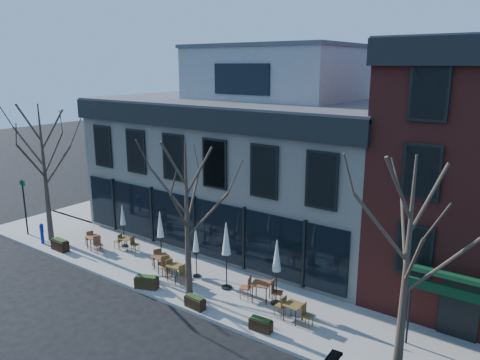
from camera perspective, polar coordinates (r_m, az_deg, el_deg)
The scene contains 24 objects.
ground at distance 25.60m, azimuth -5.30°, elevation -9.51°, with size 120.00×120.00×0.00m, color black.
sidewalk_front at distance 22.18m, azimuth -2.58°, elevation -13.12°, with size 33.50×4.70×0.15m, color gray.
sidewalk_side at distance 37.14m, azimuth -12.28°, elevation -2.17°, with size 4.50×12.00×0.15m, color gray.
corner_building at distance 27.98m, azimuth 1.46°, elevation 2.72°, with size 18.39×10.39×11.10m.
tree_corner at distance 28.69m, azimuth -22.72°, elevation 0.94°, with size 3.93×3.98×7.92m.
tree_mid at distance 19.64m, azimuth -6.45°, elevation -5.05°, with size 3.50×3.55×7.04m.
tree_right at distance 15.38m, azimuth 19.62°, elevation -10.42°, with size 3.72×3.77×7.48m.
sign_pole at distance 30.76m, azimuth -24.79°, elevation -2.63°, with size 0.50×0.10×3.40m.
call_box at distance 29.21m, azimuth -23.01°, elevation -5.92°, with size 0.24×0.24×1.22m.
cafe_set_0 at distance 27.41m, azimuth -17.42°, elevation -7.11°, with size 1.78×0.86×0.91m.
cafe_set_1 at distance 26.82m, azimuth -13.69°, elevation -7.41°, with size 1.63×0.74×0.84m.
cafe_set_2 at distance 23.86m, azimuth -9.55°, elevation -9.76°, with size 1.88×1.13×0.97m.
cafe_set_3 at distance 22.72m, azimuth -7.82°, elevation -10.97°, with size 1.84×0.80×0.95m.
cafe_set_4 at distance 20.81m, azimuth 2.59°, elevation -13.19°, with size 1.98×1.06×1.02m.
cafe_set_5 at distance 19.46m, azimuth 6.52°, elevation -15.52°, with size 1.72×0.71×0.90m.
umbrella_0 at distance 26.96m, azimuth -14.10°, elevation -4.42°, with size 0.39×0.39×2.43m.
umbrella_1 at distance 24.07m, azimuth -9.70°, elevation -5.71°, with size 0.45×0.45×2.83m.
umbrella_2 at distance 22.58m, azimuth -5.40°, elevation -7.61°, with size 0.39×0.39×2.46m.
umbrella_3 at distance 21.17m, azimuth -1.68°, elevation -7.62°, with size 0.51×0.51×3.16m.
umbrella_4 at distance 19.95m, azimuth 4.50°, elevation -9.62°, with size 0.46×0.46×2.90m.
planter_0 at distance 27.91m, azimuth -21.10°, elevation -7.38°, with size 1.14×0.48×0.64m.
planter_1 at distance 22.36m, azimuth -11.32°, elevation -12.10°, with size 1.15×0.80×0.60m.
planter_2 at distance 20.44m, azimuth -5.51°, elevation -14.60°, with size 0.97×0.44×0.53m.
planter_3 at distance 18.88m, azimuth 2.56°, elevation -17.17°, with size 0.94×0.46×0.51m.
Camera 1 is at (15.66, -17.53, 10.14)m, focal length 35.00 mm.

